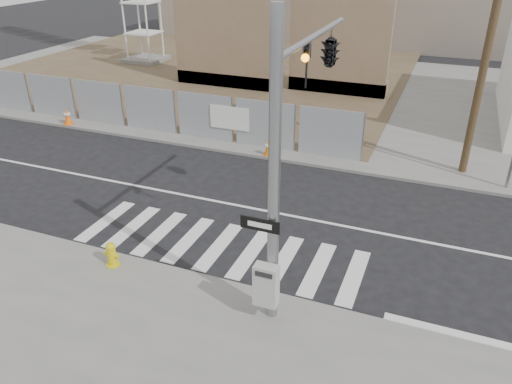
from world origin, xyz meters
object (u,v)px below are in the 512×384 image
at_px(fire_hydrant, 112,254).
at_px(traffic_cone_d, 268,148).
at_px(signal_pole, 313,92).
at_px(traffic_cone_b, 67,116).
at_px(traffic_cone_c, 206,126).

height_order(fire_hydrant, traffic_cone_d, fire_hydrant).
height_order(signal_pole, traffic_cone_d, signal_pole).
distance_m(fire_hydrant, traffic_cone_d, 8.86).
distance_m(fire_hydrant, traffic_cone_b, 12.51).
relative_size(signal_pole, traffic_cone_c, 9.08).
relative_size(fire_hydrant, traffic_cone_c, 0.93).
relative_size(signal_pole, fire_hydrant, 9.81).
bearing_deg(signal_pole, traffic_cone_c, 132.73).
height_order(signal_pole, traffic_cone_b, signal_pole).
bearing_deg(fire_hydrant, traffic_cone_b, 126.68).
height_order(traffic_cone_c, traffic_cone_d, traffic_cone_c).
distance_m(traffic_cone_c, traffic_cone_d, 3.65).
bearing_deg(traffic_cone_b, traffic_cone_c, 10.20).
distance_m(fire_hydrant, traffic_cone_c, 10.22).
distance_m(signal_pole, fire_hydrant, 6.86).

